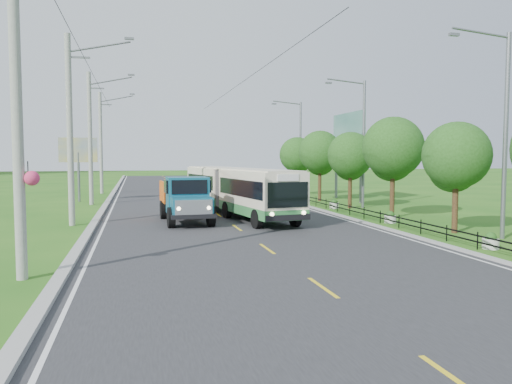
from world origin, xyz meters
name	(u,v)px	position (x,y,z in m)	size (l,w,h in m)	color
ground	(267,249)	(0.00, 0.00, 0.00)	(240.00, 240.00, 0.00)	#225C15
road	(202,203)	(0.00, 20.00, 0.01)	(14.00, 120.00, 0.02)	#28282B
curb_left	(106,205)	(-7.20, 20.00, 0.07)	(0.40, 120.00, 0.15)	#9E9E99
curb_right	(289,201)	(7.15, 20.00, 0.05)	(0.30, 120.00, 0.10)	#9E9E99
edge_line_left	(114,205)	(-6.65, 20.00, 0.02)	(0.12, 120.00, 0.00)	silver
edge_line_right	(283,201)	(6.65, 20.00, 0.02)	(0.12, 120.00, 0.00)	silver
centre_dash	(267,249)	(0.00, 0.00, 0.02)	(0.12, 2.20, 0.00)	yellow
railing_right	(326,204)	(8.00, 14.00, 0.30)	(0.04, 40.00, 0.60)	black
pole_nearest	(19,111)	(-8.24, -3.00, 4.94)	(3.51, 0.44, 10.00)	gray
pole_near	(71,129)	(-8.26, 9.00, 5.09)	(3.51, 0.32, 10.00)	gray
pole_mid	(91,138)	(-8.26, 21.00, 5.09)	(3.51, 0.32, 10.00)	gray
pole_far	(101,142)	(-8.26, 33.00, 5.09)	(3.51, 0.32, 10.00)	gray
tree_second	(456,159)	(9.86, 2.14, 3.52)	(3.18, 3.26, 5.30)	#382314
tree_third	(393,151)	(9.86, 8.14, 3.99)	(3.60, 3.62, 6.00)	#382314
tree_fourth	(350,158)	(9.86, 14.14, 3.59)	(3.24, 3.31, 5.40)	#382314
tree_fifth	(320,154)	(9.86, 20.14, 3.85)	(3.48, 3.52, 5.80)	#382314
tree_back	(297,157)	(9.86, 26.14, 3.65)	(3.30, 3.36, 5.50)	#382314
streetlight_near	(503,128)	(10.64, 0.00, 4.90)	(3.02, 0.20, 9.07)	slate
streetlight_mid	(362,139)	(10.64, 14.00, 4.90)	(3.02, 0.20, 9.07)	slate
streetlight_far	(299,144)	(10.64, 28.00, 4.90)	(3.02, 0.20, 9.07)	slate
planter_front	(491,242)	(8.60, -2.00, 0.29)	(0.64, 0.64, 0.67)	silver
planter_near	(390,218)	(8.60, 6.00, 0.29)	(0.64, 0.64, 0.67)	silver
planter_mid	(334,204)	(8.60, 14.00, 0.29)	(0.64, 0.64, 0.67)	silver
planter_far	(298,196)	(8.60, 22.00, 0.29)	(0.64, 0.64, 0.67)	silver
billboard_left	(78,154)	(-9.50, 24.00, 3.87)	(3.00, 0.20, 5.20)	slate
billboard_right	(348,136)	(12.30, 20.00, 5.34)	(0.24, 6.00, 7.30)	slate
bus	(236,188)	(1.09, 11.69, 1.72)	(4.58, 15.04, 2.87)	#327E3F
dump_truck	(185,196)	(-2.33, 8.96, 1.44)	(2.62, 6.17, 2.55)	#145C78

